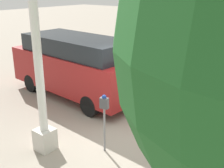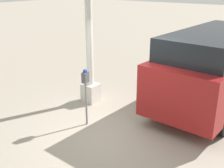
{
  "view_description": "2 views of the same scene",
  "coord_description": "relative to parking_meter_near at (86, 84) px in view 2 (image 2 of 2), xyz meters",
  "views": [
    {
      "loc": [
        -3.84,
        5.26,
        3.84
      ],
      "look_at": [
        0.33,
        0.02,
        1.49
      ],
      "focal_mm": 45.0,
      "sensor_mm": 36.0,
      "label": 1
    },
    {
      "loc": [
        -4.75,
        -3.58,
        3.46
      ],
      "look_at": [
        -0.01,
        -0.13,
        1.29
      ],
      "focal_mm": 45.0,
      "sensor_mm": 36.0,
      "label": 2
    }
  ],
  "objects": [
    {
      "name": "ground_plane",
      "position": [
        -0.03,
        -0.69,
        -1.09
      ],
      "size": [
        80.0,
        80.0,
        0.0
      ],
      "primitive_type": "plane",
      "color": "gray"
    },
    {
      "name": "parking_meter_near",
      "position": [
        0.0,
        0.0,
        0.0
      ],
      "size": [
        0.22,
        0.15,
        1.48
      ],
      "rotation": [
        0.0,
        0.0,
        0.23
      ],
      "color": "gray",
      "rests_on": "ground"
    },
    {
      "name": "lamp_post",
      "position": [
        1.18,
        0.86,
        1.46
      ],
      "size": [
        0.44,
        0.44,
        6.62
      ],
      "color": "beige",
      "rests_on": "ground"
    },
    {
      "name": "parked_van",
      "position": [
        3.14,
        -2.17,
        0.1
      ],
      "size": [
        5.27,
        2.23,
        2.19
      ],
      "rotation": [
        0.0,
        0.0,
        -0.06
      ],
      "color": "maroon",
      "rests_on": "ground"
    }
  ]
}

